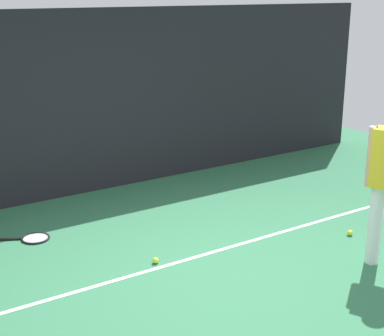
% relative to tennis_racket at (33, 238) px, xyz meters
% --- Properties ---
extents(ground_plane, '(12.00, 12.00, 0.00)m').
position_rel_tennis_racket_xyz_m(ground_plane, '(1.27, -1.79, -0.01)').
color(ground_plane, '#2D6B47').
extents(back_fence, '(10.00, 0.10, 2.52)m').
position_rel_tennis_racket_xyz_m(back_fence, '(1.27, 1.21, 1.25)').
color(back_fence, black).
rests_on(back_fence, ground).
extents(court_line, '(9.00, 0.05, 0.00)m').
position_rel_tennis_racket_xyz_m(court_line, '(1.27, -1.41, -0.01)').
color(court_line, white).
rests_on(court_line, ground).
extents(tennis_racket, '(0.63, 0.44, 0.03)m').
position_rel_tennis_racket_xyz_m(tennis_racket, '(0.00, 0.00, 0.00)').
color(tennis_racket, black).
rests_on(tennis_racket, ground).
extents(tennis_ball_near_player, '(0.07, 0.07, 0.07)m').
position_rel_tennis_racket_xyz_m(tennis_ball_near_player, '(0.87, -1.31, 0.02)').
color(tennis_ball_near_player, '#CCE033').
rests_on(tennis_ball_near_player, ground).
extents(tennis_ball_by_fence, '(0.07, 0.07, 0.07)m').
position_rel_tennis_racket_xyz_m(tennis_ball_by_fence, '(3.13, -1.92, 0.02)').
color(tennis_ball_by_fence, '#CCE033').
rests_on(tennis_ball_by_fence, ground).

